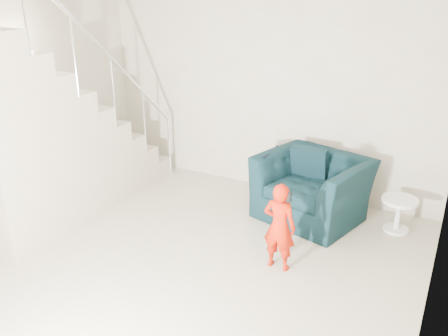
{
  "coord_description": "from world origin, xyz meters",
  "views": [
    {
      "loc": [
        2.53,
        -3.32,
        2.88
      ],
      "look_at": [
        0.15,
        1.2,
        0.85
      ],
      "focal_mm": 38.0,
      "sensor_mm": 36.0,
      "label": 1
    }
  ],
  "objects_px": {
    "toddler": "(279,227)",
    "side_table": "(399,209)",
    "armchair": "(312,188)",
    "staircase": "(46,148)"
  },
  "relations": [
    {
      "from": "toddler",
      "to": "side_table",
      "type": "distance_m",
      "value": 1.75
    },
    {
      "from": "armchair",
      "to": "side_table",
      "type": "xyz_separation_m",
      "value": [
        1.05,
        0.14,
        -0.12
      ]
    },
    {
      "from": "toddler",
      "to": "armchair",
      "type": "bearing_deg",
      "value": -86.04
    },
    {
      "from": "armchair",
      "to": "staircase",
      "type": "xyz_separation_m",
      "value": [
        -2.95,
        -1.55,
        0.54
      ]
    },
    {
      "from": "staircase",
      "to": "armchair",
      "type": "bearing_deg",
      "value": 27.64
    },
    {
      "from": "side_table",
      "to": "staircase",
      "type": "relative_size",
      "value": 0.12
    },
    {
      "from": "armchair",
      "to": "side_table",
      "type": "distance_m",
      "value": 1.07
    },
    {
      "from": "armchair",
      "to": "toddler",
      "type": "relative_size",
      "value": 1.29
    },
    {
      "from": "armchair",
      "to": "side_table",
      "type": "height_order",
      "value": "armchair"
    },
    {
      "from": "armchair",
      "to": "staircase",
      "type": "height_order",
      "value": "staircase"
    }
  ]
}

